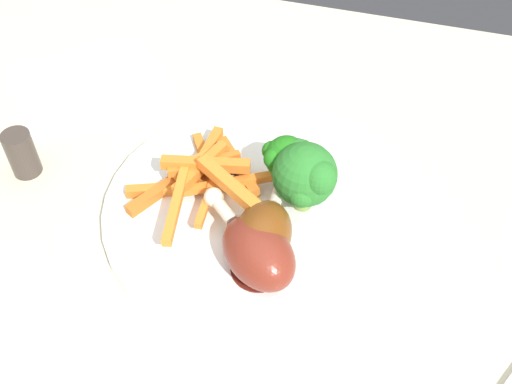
# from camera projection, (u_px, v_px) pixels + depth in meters

# --- Properties ---
(dining_table) EXTENTS (0.99, 0.75, 0.74)m
(dining_table) POSITION_uv_depth(u_px,v_px,m) (256.00, 270.00, 0.71)
(dining_table) COLOR beige
(dining_table) RESTS_ON ground_plane
(dinner_plate) EXTENTS (0.29, 0.29, 0.01)m
(dinner_plate) POSITION_uv_depth(u_px,v_px,m) (256.00, 209.00, 0.61)
(dinner_plate) COLOR white
(dinner_plate) RESTS_ON dining_table
(broccoli_floret_front) EXTENTS (0.06, 0.07, 0.07)m
(broccoli_floret_front) POSITION_uv_depth(u_px,v_px,m) (306.00, 173.00, 0.58)
(broccoli_floret_front) COLOR #7D9F4A
(broccoli_floret_front) RESTS_ON dinner_plate
(broccoli_floret_middle) EXTENTS (0.05, 0.04, 0.06)m
(broccoli_floret_middle) POSITION_uv_depth(u_px,v_px,m) (286.00, 158.00, 0.60)
(broccoli_floret_middle) COLOR #8BB05E
(broccoli_floret_middle) RESTS_ON dinner_plate
(carrot_fries_pile) EXTENTS (0.15, 0.16, 0.04)m
(carrot_fries_pile) POSITION_uv_depth(u_px,v_px,m) (205.00, 174.00, 0.61)
(carrot_fries_pile) COLOR orange
(carrot_fries_pile) RESTS_ON dinner_plate
(chicken_drumstick_near) EXTENTS (0.12, 0.11, 0.05)m
(chicken_drumstick_near) POSITION_uv_depth(u_px,v_px,m) (256.00, 251.00, 0.54)
(chicken_drumstick_near) COLOR #551911
(chicken_drumstick_near) RESTS_ON dinner_plate
(chicken_drumstick_far) EXTENTS (0.05, 0.12, 0.05)m
(chicken_drumstick_far) POSITION_uv_depth(u_px,v_px,m) (264.00, 232.00, 0.55)
(chicken_drumstick_far) COLOR #4D210A
(chicken_drumstick_far) RESTS_ON dinner_plate
(napkin) EXTENTS (0.22, 0.22, 0.00)m
(napkin) POSITION_uv_depth(u_px,v_px,m) (85.00, 82.00, 0.75)
(napkin) COLOR white
(napkin) RESTS_ON dining_table
(pepper_shaker) EXTENTS (0.03, 0.03, 0.05)m
(pepper_shaker) POSITION_uv_depth(u_px,v_px,m) (22.00, 153.00, 0.64)
(pepper_shaker) COLOR #423833
(pepper_shaker) RESTS_ON dining_table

